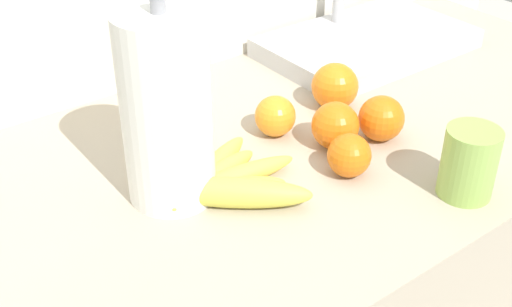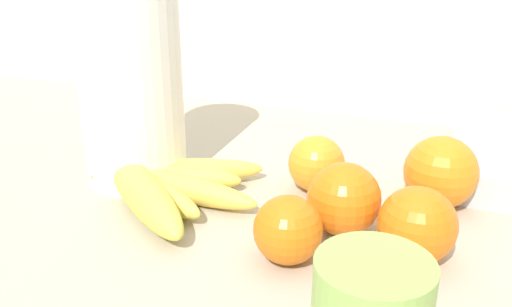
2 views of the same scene
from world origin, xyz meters
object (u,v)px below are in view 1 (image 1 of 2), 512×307
(orange_back_right, at_px, (335,86))
(orange_center, at_px, (335,126))
(orange_right, at_px, (381,118))
(orange_far_right, at_px, (349,155))
(banana_bunch, at_px, (224,183))
(paper_towel_roll, at_px, (167,110))
(sink_basin, at_px, (366,42))
(orange_back_left, at_px, (275,116))
(mug, at_px, (469,163))

(orange_back_right, xyz_separation_m, orange_center, (-0.09, -0.09, -0.00))
(orange_right, bearing_deg, orange_far_right, -158.79)
(banana_bunch, height_order, orange_right, orange_right)
(paper_towel_roll, height_order, sink_basin, paper_towel_roll)
(banana_bunch, distance_m, orange_back_left, 0.18)
(orange_right, height_order, sink_basin, sink_basin)
(orange_right, xyz_separation_m, orange_far_right, (-0.11, -0.04, -0.00))
(orange_center, xyz_separation_m, paper_towel_roll, (-0.27, 0.04, 0.10))
(banana_bunch, bearing_deg, orange_back_left, 27.98)
(orange_back_left, height_order, orange_center, orange_center)
(orange_far_right, distance_m, paper_towel_roll, 0.28)
(banana_bunch, height_order, orange_back_right, orange_back_right)
(banana_bunch, relative_size, orange_far_right, 3.42)
(banana_bunch, relative_size, mug, 2.17)
(paper_towel_roll, bearing_deg, orange_center, -9.52)
(orange_far_right, relative_size, sink_basin, 0.16)
(orange_back_left, bearing_deg, banana_bunch, -152.02)
(orange_back_right, distance_m, paper_towel_roll, 0.37)
(orange_back_left, distance_m, mug, 0.31)
(paper_towel_roll, bearing_deg, banana_bunch, -38.16)
(orange_right, relative_size, mug, 0.71)
(orange_far_right, distance_m, sink_basin, 0.45)
(orange_back_left, relative_size, mug, 0.65)
(orange_right, distance_m, mug, 0.18)
(orange_back_left, bearing_deg, paper_towel_roll, -169.43)
(orange_far_right, xyz_separation_m, mug, (0.10, -0.13, 0.02))
(mug, bearing_deg, sink_basin, 61.09)
(banana_bunch, distance_m, orange_right, 0.29)
(orange_right, distance_m, orange_center, 0.08)
(sink_basin, height_order, mug, sink_basin)
(orange_right, distance_m, orange_back_left, 0.17)
(orange_center, distance_m, sink_basin, 0.38)
(mug, bearing_deg, paper_towel_roll, 142.86)
(banana_bunch, xyz_separation_m, orange_back_right, (0.30, 0.09, 0.02))
(orange_back_right, bearing_deg, orange_right, -95.86)
(orange_center, bearing_deg, orange_back_right, 47.44)
(orange_right, distance_m, orange_far_right, 0.12)
(orange_far_right, bearing_deg, orange_back_right, 53.04)
(orange_back_left, relative_size, sink_basin, 0.16)
(orange_back_right, bearing_deg, paper_towel_roll, -172.00)
(orange_back_right, height_order, paper_towel_roll, paper_towel_roll)
(banana_bunch, xyz_separation_m, paper_towel_roll, (-0.06, 0.04, 0.12))
(orange_back_left, distance_m, orange_center, 0.10)
(orange_far_right, height_order, orange_center, orange_center)
(orange_back_right, bearing_deg, orange_far_right, -126.96)
(orange_far_right, xyz_separation_m, sink_basin, (0.34, 0.30, -0.01))
(orange_far_right, bearing_deg, orange_back_left, 95.22)
(paper_towel_roll, height_order, mug, paper_towel_roll)
(orange_back_left, xyz_separation_m, orange_back_right, (0.14, 0.01, 0.01))
(orange_center, relative_size, paper_towel_roll, 0.25)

